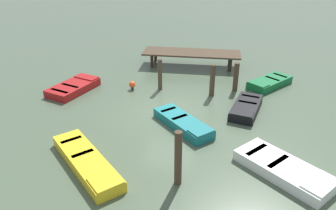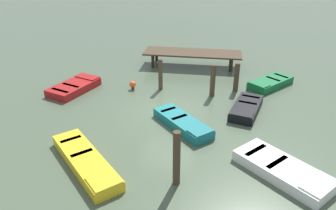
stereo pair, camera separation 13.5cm
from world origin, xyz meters
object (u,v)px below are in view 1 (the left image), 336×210
at_px(rowboat_red, 74,87).
at_px(rowboat_white, 284,169).
at_px(mooring_piling_center, 236,77).
at_px(rowboat_green, 269,82).
at_px(mooring_piling_mid_right, 160,75).
at_px(rowboat_teal, 183,123).
at_px(marker_buoy, 132,85).
at_px(rowboat_black, 246,108).
at_px(mooring_piling_near_left, 212,81).
at_px(dock_segment, 192,54).
at_px(mooring_piling_near_right, 178,158).
at_px(rowboat_yellow, 87,162).

relative_size(rowboat_red, rowboat_white, 0.93).
relative_size(rowboat_white, mooring_piling_center, 2.19).
relative_size(rowboat_red, rowboat_green, 1.13).
bearing_deg(mooring_piling_mid_right, rowboat_teal, -67.93).
xyz_separation_m(mooring_piling_center, marker_buoy, (-5.63, -0.59, -0.51)).
relative_size(rowboat_red, mooring_piling_center, 2.02).
relative_size(rowboat_black, mooring_piling_center, 1.88).
bearing_deg(mooring_piling_near_left, dock_segment, 106.91).
height_order(mooring_piling_near_right, marker_buoy, mooring_piling_near_right).
bearing_deg(rowboat_teal, rowboat_yellow, -86.12).
relative_size(rowboat_teal, rowboat_yellow, 0.81).
bearing_deg(mooring_piling_mid_right, rowboat_green, 11.58).
relative_size(rowboat_red, rowboat_teal, 1.04).
bearing_deg(rowboat_teal, rowboat_red, -158.75).
bearing_deg(marker_buoy, rowboat_black, -17.61).
height_order(dock_segment, marker_buoy, dock_segment).
xyz_separation_m(rowboat_green, rowboat_white, (-0.64, -8.09, -0.00)).
xyz_separation_m(rowboat_teal, mooring_piling_mid_right, (-1.63, 4.01, 0.65)).
xyz_separation_m(rowboat_teal, rowboat_green, (4.45, 5.25, 0.00)).
bearing_deg(mooring_piling_near_left, rowboat_white, -67.77).
distance_m(rowboat_red, marker_buoy, 3.21).
height_order(rowboat_black, mooring_piling_near_left, mooring_piling_near_left).
height_order(rowboat_black, mooring_piling_near_right, mooring_piling_near_right).
distance_m(rowboat_green, marker_buoy, 7.74).
height_order(rowboat_red, rowboat_yellow, same).
distance_m(mooring_piling_near_left, marker_buoy, 4.41).
bearing_deg(marker_buoy, mooring_piling_mid_right, 8.41).
relative_size(rowboat_black, rowboat_white, 0.86).
relative_size(rowboat_yellow, marker_buoy, 7.88).
xyz_separation_m(rowboat_teal, rowboat_yellow, (-3.22, -3.30, -0.00)).
height_order(mooring_piling_mid_right, mooring_piling_near_left, mooring_piling_mid_right).
xyz_separation_m(rowboat_black, rowboat_white, (0.93, -4.71, -0.00)).
bearing_deg(rowboat_teal, rowboat_green, 97.87).
bearing_deg(marker_buoy, mooring_piling_near_left, -3.41).
distance_m(rowboat_black, mooring_piling_center, 2.59).
bearing_deg(marker_buoy, rowboat_teal, -50.21).
relative_size(mooring_piling_mid_right, mooring_piling_near_left, 1.01).
relative_size(rowboat_red, mooring_piling_near_left, 1.85).
distance_m(dock_segment, marker_buoy, 5.23).
height_order(rowboat_yellow, mooring_piling_mid_right, mooring_piling_mid_right).
height_order(rowboat_green, mooring_piling_center, mooring_piling_center).
relative_size(rowboat_white, mooring_piling_near_left, 2.00).
relative_size(rowboat_red, mooring_piling_mid_right, 1.84).
distance_m(rowboat_red, rowboat_white, 11.78).
bearing_deg(rowboat_green, mooring_piling_near_left, -18.88).
distance_m(rowboat_black, rowboat_teal, 3.43).
relative_size(dock_segment, rowboat_red, 1.96).
distance_m(dock_segment, mooring_piling_center, 4.52).
relative_size(mooring_piling_near_left, mooring_piling_near_right, 0.85).
bearing_deg(mooring_piling_near_right, rowboat_yellow, 171.95).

